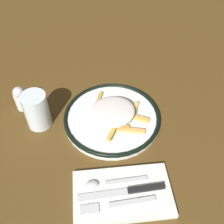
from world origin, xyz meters
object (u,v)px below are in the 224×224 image
object	(u,v)px
napkin	(121,194)
spoon	(106,183)
knife	(129,191)
water_glass	(37,110)
salt_shaker	(21,98)
fries_heap	(114,112)
plate	(112,118)
fork	(118,204)

from	to	relation	value
napkin	spoon	xyz separation A→B (m)	(0.03, 0.03, 0.01)
napkin	knife	bearing A→B (deg)	-87.51
water_glass	spoon	bearing A→B (deg)	-142.01
spoon	salt_shaker	size ratio (longest dim) A/B	1.88
fries_heap	salt_shaker	bearing A→B (deg)	72.55
plate	spoon	bearing A→B (deg)	169.82
fries_heap	fork	distance (m)	0.26
plate	napkin	world-z (taller)	plate
napkin	water_glass	size ratio (longest dim) A/B	2.10
spoon	water_glass	size ratio (longest dim) A/B	1.37
napkin	knife	distance (m)	0.02
napkin	salt_shaker	distance (m)	0.42
napkin	knife	xyz separation A→B (m)	(0.00, -0.02, 0.01)
water_glass	salt_shaker	world-z (taller)	water_glass
salt_shaker	plate	bearing A→B (deg)	-107.25
spoon	fork	bearing A→B (deg)	-157.69
fork	salt_shaker	xyz separation A→B (m)	(0.35, 0.25, 0.03)
plate	fries_heap	bearing A→B (deg)	-114.97
plate	knife	world-z (taller)	plate
fries_heap	fork	xyz separation A→B (m)	(-0.26, 0.02, -0.02)
plate	fries_heap	world-z (taller)	fries_heap
plate	napkin	xyz separation A→B (m)	(-0.24, 0.00, -0.01)
water_glass	salt_shaker	xyz separation A→B (m)	(0.07, 0.06, -0.01)
plate	napkin	distance (m)	0.24
fries_heap	knife	xyz separation A→B (m)	(-0.23, -0.01, -0.02)
knife	spoon	size ratio (longest dim) A/B	1.38
fork	plate	bearing A→B (deg)	-3.24
salt_shaker	fork	bearing A→B (deg)	-144.03
napkin	water_glass	distance (m)	0.33
napkin	fries_heap	bearing A→B (deg)	-2.38
fries_heap	water_glass	size ratio (longest dim) A/B	1.80
napkin	plate	bearing A→B (deg)	-0.69
plate	fork	world-z (taller)	plate
fork	water_glass	bearing A→B (deg)	35.27
napkin	fork	distance (m)	0.03
plate	knife	xyz separation A→B (m)	(-0.24, -0.02, 0.00)
fork	knife	bearing A→B (deg)	-46.43
fork	salt_shaker	world-z (taller)	salt_shaker
fork	spoon	xyz separation A→B (m)	(0.06, 0.02, 0.00)
plate	spoon	size ratio (longest dim) A/B	1.86
napkin	salt_shaker	bearing A→B (deg)	39.66
fork	salt_shaker	bearing A→B (deg)	35.97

